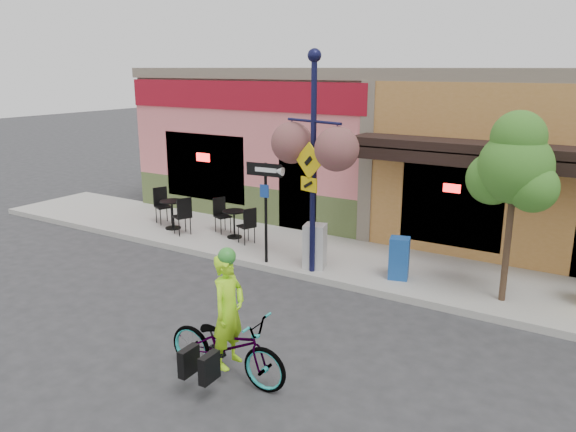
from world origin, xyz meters
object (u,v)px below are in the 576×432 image
at_px(building, 453,145).
at_px(lamp_post, 313,165).
at_px(bicycle, 227,346).
at_px(one_way_sign, 266,214).
at_px(newspaper_box_grey, 315,246).
at_px(cyclist_rider, 229,327).
at_px(street_tree, 511,208).
at_px(newspaper_box_blue, 399,258).

bearing_deg(building, lamp_post, -98.65).
bearing_deg(bicycle, building, -2.06).
bearing_deg(one_way_sign, newspaper_box_grey, 8.89).
distance_m(cyclist_rider, lamp_post, 4.74).
xyz_separation_m(bicycle, street_tree, (2.91, 4.87, 1.45)).
bearing_deg(street_tree, one_way_sign, -173.12).
bearing_deg(one_way_sign, lamp_post, -2.54).
bearing_deg(bicycle, lamp_post, 11.15).
xyz_separation_m(one_way_sign, newspaper_box_blue, (2.97, 0.64, -0.71)).
bearing_deg(cyclist_rider, street_tree, -32.38).
relative_size(lamp_post, newspaper_box_blue, 5.26).
relative_size(newspaper_box_blue, newspaper_box_grey, 0.90).
relative_size(building, cyclist_rider, 10.65).
relative_size(lamp_post, one_way_sign, 2.05).
distance_m(bicycle, lamp_post, 4.85).
bearing_deg(cyclist_rider, building, -1.80).
distance_m(lamp_post, newspaper_box_grey, 1.89).
distance_m(newspaper_box_blue, street_tree, 2.54).
relative_size(lamp_post, street_tree, 1.29).
bearing_deg(building, one_way_sign, -108.01).
distance_m(bicycle, newspaper_box_blue, 4.96).
xyz_separation_m(cyclist_rider, newspaper_box_grey, (-1.11, 4.54, -0.20)).
distance_m(one_way_sign, street_tree, 5.18).
distance_m(one_way_sign, newspaper_box_grey, 1.33).
bearing_deg(building, newspaper_box_grey, -99.48).
distance_m(bicycle, newspaper_box_grey, 4.66).
distance_m(cyclist_rider, street_tree, 5.77).
distance_m(lamp_post, newspaper_box_blue, 2.69).
height_order(building, lamp_post, lamp_post).
height_order(cyclist_rider, newspaper_box_blue, cyclist_rider).
bearing_deg(newspaper_box_blue, lamp_post, -176.91).
xyz_separation_m(lamp_post, street_tree, (3.92, 0.56, -0.53)).
relative_size(cyclist_rider, street_tree, 0.46).
relative_size(building, lamp_post, 3.83).
relative_size(bicycle, one_way_sign, 0.88).
bearing_deg(newspaper_box_blue, building, 82.04).
bearing_deg(newspaper_box_blue, one_way_sign, 177.12).
distance_m(lamp_post, street_tree, 3.99).
distance_m(building, cyclist_rider, 11.14).
bearing_deg(bicycle, cyclist_rider, -91.94).
xyz_separation_m(lamp_post, newspaper_box_blue, (1.79, 0.58, -1.92)).
xyz_separation_m(newspaper_box_grey, street_tree, (3.98, 0.33, 1.34)).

